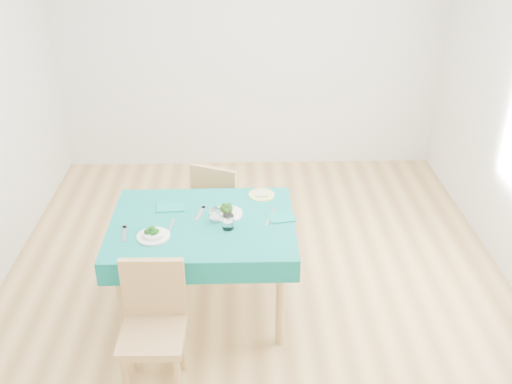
{
  "coord_description": "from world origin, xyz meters",
  "views": [
    {
      "loc": [
        -0.1,
        -3.54,
        2.79
      ],
      "look_at": [
        0.0,
        0.0,
        0.85
      ],
      "focal_mm": 40.0,
      "sensor_mm": 36.0,
      "label": 1
    }
  ],
  "objects_px": {
    "bowl_near": "(153,233)",
    "bowl_far": "(227,210)",
    "table": "(205,267)",
    "chair_near": "(152,329)",
    "side_plate": "(262,195)",
    "chair_far": "(223,199)"
  },
  "relations": [
    {
      "from": "chair_near",
      "to": "side_plate",
      "type": "height_order",
      "value": "chair_near"
    },
    {
      "from": "chair_near",
      "to": "bowl_far",
      "type": "xyz_separation_m",
      "value": [
        0.43,
        0.82,
        0.31
      ]
    },
    {
      "from": "chair_far",
      "to": "bowl_far",
      "type": "relative_size",
      "value": 4.37
    },
    {
      "from": "table",
      "to": "chair_near",
      "type": "distance_m",
      "value": 0.78
    },
    {
      "from": "bowl_near",
      "to": "chair_far",
      "type": "bearing_deg",
      "value": 66.64
    },
    {
      "from": "chair_far",
      "to": "bowl_near",
      "type": "height_order",
      "value": "chair_far"
    },
    {
      "from": "bowl_far",
      "to": "side_plate",
      "type": "bearing_deg",
      "value": 46.41
    },
    {
      "from": "bowl_near",
      "to": "side_plate",
      "type": "xyz_separation_m",
      "value": [
        0.72,
        0.53,
        -0.03
      ]
    },
    {
      "from": "table",
      "to": "bowl_far",
      "type": "height_order",
      "value": "bowl_far"
    },
    {
      "from": "table",
      "to": "bowl_far",
      "type": "distance_m",
      "value": 0.45
    },
    {
      "from": "table",
      "to": "chair_far",
      "type": "distance_m",
      "value": 0.82
    },
    {
      "from": "table",
      "to": "side_plate",
      "type": "bearing_deg",
      "value": 40.6
    },
    {
      "from": "table",
      "to": "bowl_far",
      "type": "relative_size",
      "value": 5.6
    },
    {
      "from": "bowl_far",
      "to": "side_plate",
      "type": "distance_m",
      "value": 0.37
    },
    {
      "from": "bowl_near",
      "to": "bowl_far",
      "type": "relative_size",
      "value": 0.98
    },
    {
      "from": "chair_near",
      "to": "bowl_near",
      "type": "relative_size",
      "value": 4.42
    },
    {
      "from": "chair_near",
      "to": "bowl_far",
      "type": "height_order",
      "value": "chair_near"
    },
    {
      "from": "chair_far",
      "to": "side_plate",
      "type": "relative_size",
      "value": 5.06
    },
    {
      "from": "table",
      "to": "chair_near",
      "type": "bearing_deg",
      "value": -110.24
    },
    {
      "from": "side_plate",
      "to": "chair_near",
      "type": "bearing_deg",
      "value": -122.24
    },
    {
      "from": "bowl_near",
      "to": "bowl_far",
      "type": "distance_m",
      "value": 0.54
    },
    {
      "from": "bowl_near",
      "to": "bowl_far",
      "type": "height_order",
      "value": "bowl_far"
    }
  ]
}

